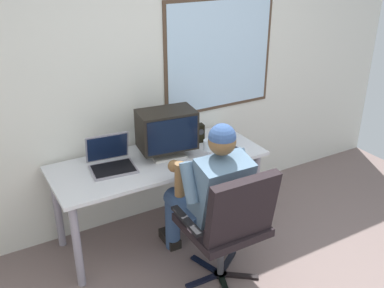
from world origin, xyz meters
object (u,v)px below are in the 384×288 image
(desk_speaker, at_px, (199,133))
(cd_case, at_px, (229,149))
(office_chair, at_px, (230,221))
(desk, at_px, (159,169))
(person_seated, at_px, (210,192))
(laptop, at_px, (111,159))
(wine_glass, at_px, (208,146))
(crt_monitor, at_px, (167,130))

(desk_speaker, height_order, cd_case, desk_speaker)
(office_chair, relative_size, cd_case, 5.57)
(desk, distance_m, person_seated, 0.55)
(person_seated, relative_size, cd_case, 7.07)
(office_chair, xyz_separation_m, laptop, (-0.53, 0.87, 0.23))
(wine_glass, distance_m, cd_case, 0.25)
(desk, bearing_deg, crt_monitor, 11.15)
(laptop, distance_m, wine_glass, 0.77)
(desk, relative_size, crt_monitor, 3.59)
(laptop, xyz_separation_m, desk_speaker, (0.83, 0.06, 0.02))
(cd_case, bearing_deg, laptop, 168.39)
(wine_glass, bearing_deg, desk_speaker, 72.12)
(person_seated, height_order, cd_case, person_seated)
(desk, bearing_deg, cd_case, -12.47)
(laptop, height_order, cd_case, laptop)
(laptop, relative_size, wine_glass, 2.43)
(person_seated, bearing_deg, laptop, 131.67)
(person_seated, relative_size, desk_speaker, 7.74)
(crt_monitor, height_order, cd_case, crt_monitor)
(cd_case, bearing_deg, desk_speaker, 116.76)
(desk, relative_size, office_chair, 1.77)
(office_chair, height_order, cd_case, office_chair)
(wine_glass, bearing_deg, office_chair, -108.16)
(person_seated, bearing_deg, desk_speaker, 65.60)
(desk, relative_size, wine_glass, 11.33)
(laptop, distance_m, cd_case, 0.98)
(person_seated, distance_m, laptop, 0.81)
(desk, bearing_deg, office_chair, -79.34)
(person_seated, height_order, laptop, person_seated)
(laptop, bearing_deg, desk_speaker, 4.21)
(crt_monitor, height_order, desk_speaker, crt_monitor)
(office_chair, xyz_separation_m, cd_case, (0.43, 0.67, 0.17))
(desk, height_order, cd_case, cd_case)
(office_chair, bearing_deg, crt_monitor, 94.42)
(person_seated, relative_size, wine_glass, 8.15)
(office_chair, distance_m, laptop, 1.04)
(office_chair, relative_size, wine_glass, 6.42)
(laptop, bearing_deg, cd_case, -11.61)
(wine_glass, bearing_deg, cd_case, 10.01)
(desk, relative_size, cd_case, 9.83)
(wine_glass, bearing_deg, crt_monitor, 145.47)
(office_chair, bearing_deg, desk, 100.66)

